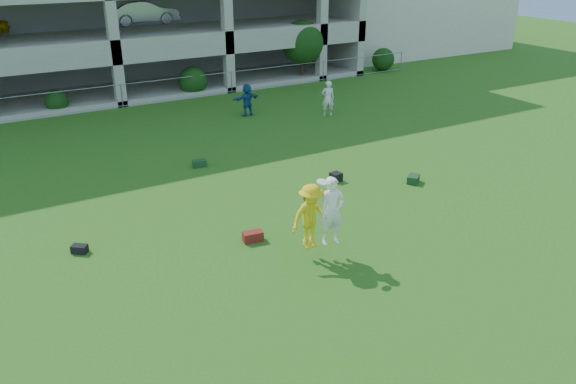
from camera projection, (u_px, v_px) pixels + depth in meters
ground at (339, 294)px, 13.14m from camera, size 100.00×100.00×0.00m
bystander_d at (247, 100)px, 26.54m from camera, size 1.46×0.61×1.53m
bystander_e at (328, 98)px, 26.47m from camera, size 0.73×0.62×1.69m
bag_red_a at (253, 236)px, 15.45m from camera, size 0.59×0.38×0.28m
bag_black_b at (80, 249)px, 14.88m from camera, size 0.47×0.44×0.22m
bag_green_c at (413, 179)px, 19.25m from camera, size 0.61×0.58×0.26m
crate_d at (336, 177)px, 19.37m from camera, size 0.39×0.39×0.30m
bag_green_g at (200, 163)px, 20.64m from camera, size 0.55×0.39×0.25m
frisbee_contest at (317, 215)px, 14.20m from camera, size 1.46×0.82×1.92m
fence at (122, 95)px, 27.94m from camera, size 36.06×0.06×1.20m
shrub_row at (202, 66)px, 30.23m from camera, size 34.38×2.52×3.50m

